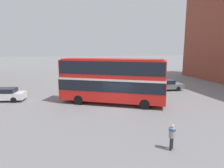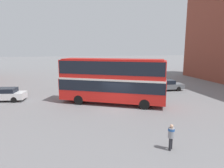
{
  "view_description": "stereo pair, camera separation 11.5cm",
  "coord_description": "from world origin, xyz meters",
  "px_view_note": "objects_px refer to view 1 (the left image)",
  "views": [
    {
      "loc": [
        -4.8,
        -18.27,
        5.93
      ],
      "look_at": [
        -0.03,
        1.72,
        2.14
      ],
      "focal_mm": 32.0,
      "sensor_mm": 36.0,
      "label": 1
    },
    {
      "loc": [
        -4.68,
        -18.3,
        5.93
      ],
      "look_at": [
        -0.03,
        1.72,
        2.14
      ],
      "focal_mm": 32.0,
      "sensor_mm": 36.0,
      "label": 2
    }
  ],
  "objects_px": {
    "parked_car_kerb_far": "(93,77)",
    "parked_car_side_street": "(166,85)",
    "double_decker_bus": "(112,78)",
    "parked_car_kerb_near": "(3,95)",
    "pedestrian_foreground": "(172,134)"
  },
  "relations": [
    {
      "from": "parked_car_kerb_far",
      "to": "parked_car_side_street",
      "type": "xyz_separation_m",
      "value": [
        8.86,
        -9.31,
        -0.06
      ]
    },
    {
      "from": "double_decker_bus",
      "to": "parked_car_kerb_near",
      "type": "relative_size",
      "value": 2.24
    },
    {
      "from": "pedestrian_foreground",
      "to": "parked_car_kerb_near",
      "type": "distance_m",
      "value": 18.95
    },
    {
      "from": "parked_car_kerb_far",
      "to": "parked_car_side_street",
      "type": "distance_m",
      "value": 12.85
    },
    {
      "from": "parked_car_kerb_far",
      "to": "parked_car_side_street",
      "type": "height_order",
      "value": "parked_car_kerb_far"
    },
    {
      "from": "parked_car_kerb_near",
      "to": "parked_car_side_street",
      "type": "relative_size",
      "value": 1.03
    },
    {
      "from": "parked_car_side_street",
      "to": "double_decker_bus",
      "type": "bearing_deg",
      "value": -148.78
    },
    {
      "from": "double_decker_bus",
      "to": "parked_car_side_street",
      "type": "distance_m",
      "value": 10.27
    },
    {
      "from": "pedestrian_foreground",
      "to": "parked_car_side_street",
      "type": "bearing_deg",
      "value": -69.57
    },
    {
      "from": "double_decker_bus",
      "to": "parked_car_kerb_far",
      "type": "bearing_deg",
      "value": 117.15
    },
    {
      "from": "parked_car_kerb_near",
      "to": "parked_car_side_street",
      "type": "bearing_deg",
      "value": -167.69
    },
    {
      "from": "double_decker_bus",
      "to": "pedestrian_foreground",
      "type": "bearing_deg",
      "value": -56.55
    },
    {
      "from": "double_decker_bus",
      "to": "pedestrian_foreground",
      "type": "distance_m",
      "value": 10.45
    },
    {
      "from": "pedestrian_foreground",
      "to": "parked_car_kerb_near",
      "type": "bearing_deg",
      "value": -0.51
    },
    {
      "from": "parked_car_kerb_near",
      "to": "parked_car_side_street",
      "type": "height_order",
      "value": "parked_car_kerb_near"
    }
  ]
}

